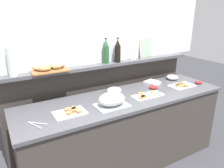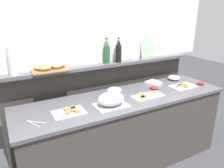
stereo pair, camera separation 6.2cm
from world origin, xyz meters
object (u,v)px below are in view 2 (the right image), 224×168
serving_cloche (111,100)px  wine_bottle_green (107,52)px  sandwich_platter_front (147,96)px  sandwich_platter_side (183,86)px  salt_shaker (133,57)px  condiment_bowl_dark (200,83)px  glass_bowl_large (174,78)px  wine_bottle_dark (119,51)px  serving_tongs (35,123)px  framed_picture (147,48)px  glass_bowl_medium (115,91)px  napkin_stack (153,83)px  water_carafe (12,61)px  sandwich_platter_rear (70,111)px  pepper_shaker (136,57)px  bread_basket (48,67)px  condiment_bowl_red (154,88)px

serving_cloche → wine_bottle_green: (0.26, 0.60, 0.37)m
sandwich_platter_front → sandwich_platter_side: 0.61m
salt_shaker → wine_bottle_green: bearing=177.6°
condiment_bowl_dark → wine_bottle_green: 1.33m
sandwich_platter_front → glass_bowl_large: size_ratio=2.25×
sandwich_platter_front → wine_bottle_dark: 0.70m
serving_tongs → salt_shaker: salt_shaker is taller
framed_picture → condiment_bowl_dark: bearing=-51.6°
glass_bowl_large → serving_tongs: 2.00m
sandwich_platter_front → glass_bowl_medium: (-0.27, 0.28, 0.02)m
serving_tongs → wine_bottle_green: (1.02, 0.60, 0.44)m
napkin_stack → wine_bottle_dark: (-0.42, 0.21, 0.43)m
sandwich_platter_side → water_carafe: (-1.93, 0.51, 0.44)m
sandwich_platter_side → napkin_stack: (-0.26, 0.28, 0.00)m
glass_bowl_large → framed_picture: framed_picture is taller
sandwich_platter_front → glass_bowl_large: glass_bowl_large is taller
salt_shaker → glass_bowl_large: bearing=-23.3°
serving_cloche → glass_bowl_large: 1.25m
serving_cloche → glass_bowl_large: serving_cloche is taller
sandwich_platter_front → sandwich_platter_rear: 0.91m
glass_bowl_large → condiment_bowl_dark: size_ratio=1.74×
sandwich_platter_side → glass_bowl_large: (0.11, 0.28, 0.02)m
framed_picture → wine_bottle_green: bearing=-178.1°
wine_bottle_dark → pepper_shaker: (0.28, 0.02, -0.10)m
serving_tongs → napkin_stack: napkin_stack is taller
sandwich_platter_rear → pepper_shaker: size_ratio=3.52×
wine_bottle_dark → framed_picture: bearing=6.3°
sandwich_platter_front → serving_cloche: (-0.48, -0.03, 0.06)m
bread_basket → water_carafe: 0.37m
glass_bowl_large → condiment_bowl_red: (-0.48, -0.16, -0.01)m
glass_bowl_medium → serving_tongs: size_ratio=1.02×
serving_tongs → framed_picture: 1.84m
condiment_bowl_red → salt_shaker: salt_shaker is taller
water_carafe → salt_shaker: bearing=0.0°
napkin_stack → wine_bottle_green: bearing=156.8°
glass_bowl_medium → serving_tongs: (-0.97, -0.30, -0.03)m
pepper_shaker → framed_picture: framed_picture is taller
sandwich_platter_front → salt_shaker: bearing=73.5°
water_carafe → wine_bottle_dark: bearing=-0.8°
condiment_bowl_red → salt_shaker: size_ratio=1.24×
glass_bowl_medium → condiment_bowl_red: 0.52m
pepper_shaker → framed_picture: size_ratio=0.31×
sandwich_platter_front → water_carafe: water_carafe is taller
serving_cloche → water_carafe: bearing=145.1°
pepper_shaker → water_carafe: bearing=-180.0°
sandwich_platter_rear → sandwich_platter_front: bearing=-2.1°
pepper_shaker → framed_picture: bearing=9.8°
serving_cloche → glass_bowl_large: (1.20, 0.34, -0.04)m
sandwich_platter_rear → framed_picture: framed_picture is taller
sandwich_platter_front → serving_tongs: (-1.25, -0.03, -0.01)m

